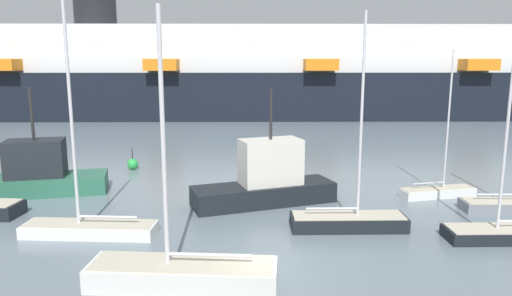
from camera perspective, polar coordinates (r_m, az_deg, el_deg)
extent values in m
plane|color=slate|center=(17.53, 1.26, -15.45)|extent=(600.00, 600.00, 0.00)
cube|color=white|center=(28.86, 21.24, -5.08)|extent=(4.47, 1.90, 0.49)
cube|color=beige|center=(28.80, 21.28, -4.57)|extent=(4.28, 1.78, 0.04)
cylinder|color=silver|center=(28.28, 22.39, 3.11)|extent=(0.10, 0.10, 7.80)
cylinder|color=silver|center=(28.37, 20.26, -4.03)|extent=(1.93, 0.46, 0.08)
cube|color=white|center=(16.95, -8.90, -15.01)|extent=(6.64, 2.38, 0.82)
cube|color=beige|center=(16.77, -8.94, -13.69)|extent=(6.36, 2.22, 0.04)
cylinder|color=silver|center=(15.63, -11.26, 0.95)|extent=(0.16, 0.16, 8.63)
cylinder|color=silver|center=(16.46, -5.69, -12.83)|extent=(2.92, 0.39, 0.12)
cube|color=black|center=(22.35, 11.15, -8.86)|extent=(5.32, 1.57, 0.64)
cube|color=beige|center=(22.24, 11.18, -8.03)|extent=(5.10, 1.45, 0.04)
cylinder|color=silver|center=(21.34, 12.74, 3.70)|extent=(0.13, 0.13, 9.17)
cylinder|color=silver|center=(21.99, 9.24, -7.28)|extent=(2.39, 0.12, 0.10)
cube|color=white|center=(22.44, -19.59, -9.35)|extent=(5.99, 1.94, 0.54)
cube|color=beige|center=(22.35, -19.64, -8.66)|extent=(5.75, 1.80, 0.04)
cylinder|color=silver|center=(21.49, -21.61, 3.87)|extent=(0.14, 0.14, 9.83)
cylinder|color=silver|center=(21.94, -17.61, -7.99)|extent=(2.65, 0.33, 0.11)
cube|color=black|center=(23.36, 28.17, -9.26)|extent=(5.24, 1.57, 0.52)
cube|color=beige|center=(23.27, 28.23, -8.61)|extent=(5.03, 1.44, 0.04)
cylinder|color=silver|center=(22.04, 28.40, 3.48)|extent=(0.13, 0.13, 9.86)
cylinder|color=silver|center=(27.39, 27.52, -5.05)|extent=(2.35, 0.17, 0.10)
cube|color=#2D6B51|center=(30.37, -25.83, -4.11)|extent=(8.90, 4.23, 1.06)
cube|color=#1E2328|center=(29.94, -25.27, -1.13)|extent=(3.50, 2.53, 2.14)
cylinder|color=#262626|center=(29.57, -25.67, 3.75)|extent=(0.17, 0.17, 3.00)
cube|color=black|center=(25.58, 0.96, -5.62)|extent=(8.09, 4.58, 1.08)
cube|color=silver|center=(25.28, 1.80, -1.68)|extent=(3.61, 2.64, 2.46)
cylinder|color=#262626|center=(24.85, 1.83, 4.16)|extent=(0.16, 0.16, 2.72)
sphere|color=green|center=(34.66, -14.78, -1.89)|extent=(0.78, 0.78, 0.78)
cylinder|color=black|center=(34.51, -14.84, -0.67)|extent=(0.06, 0.06, 0.73)
cube|color=black|center=(66.85, -1.64, 6.68)|extent=(112.16, 17.21, 6.16)
cube|color=white|center=(66.69, -1.66, 10.19)|extent=(103.18, 15.20, 2.02)
cube|color=white|center=(66.70, -1.67, 11.92)|extent=(96.99, 14.29, 2.02)
cube|color=white|center=(66.78, -1.68, 13.65)|extent=(90.80, 13.38, 2.02)
cube|color=orange|center=(65.97, -28.59, 8.91)|extent=(4.07, 3.19, 1.41)
cube|color=orange|center=(59.53, -11.41, 9.93)|extent=(4.07, 3.19, 1.41)
cube|color=orange|center=(59.18, 7.88, 10.03)|extent=(4.07, 3.19, 1.41)
cube|color=orange|center=(65.02, 25.45, 9.16)|extent=(4.07, 3.19, 1.41)
cylinder|color=black|center=(70.35, -19.04, 16.05)|extent=(5.64, 5.64, 5.60)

